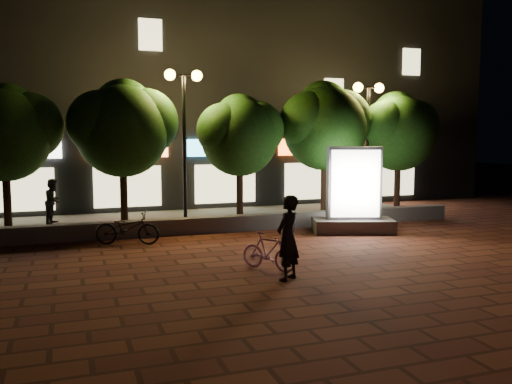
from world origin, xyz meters
name	(u,v)px	position (x,y,z in m)	size (l,w,h in m)	color
ground	(285,256)	(0.00, 0.00, 0.00)	(80.00, 80.00, 0.00)	brown
retaining_wall	(238,223)	(0.00, 4.00, 0.25)	(16.00, 0.45, 0.50)	#605D59
sidewalk	(218,218)	(0.00, 6.50, 0.04)	(16.00, 5.00, 0.08)	#605D59
building_block	(181,96)	(-0.01, 12.99, 5.00)	(28.00, 8.12, 11.30)	black
tree_far_left	(6,129)	(-6.95, 5.46, 3.29)	(3.36, 2.80, 4.63)	#311D13
tree_left	(124,125)	(-3.45, 5.46, 3.44)	(3.60, 3.00, 4.89)	#311D13
tree_mid	(240,132)	(0.55, 5.46, 3.22)	(3.24, 2.70, 4.50)	#311D13
tree_right	(325,123)	(3.86, 5.46, 3.57)	(3.72, 3.10, 5.07)	#311D13
tree_far_right	(399,129)	(7.05, 5.46, 3.37)	(3.48, 2.90, 4.76)	#311D13
street_lamp_left	(184,107)	(-1.50, 5.20, 4.03)	(1.26, 0.36, 5.18)	black
street_lamp_right	(368,114)	(5.50, 5.20, 3.89)	(1.26, 0.36, 4.98)	black
ad_kiosk	(353,198)	(3.43, 2.55, 1.11)	(2.81, 2.01, 2.75)	#605D59
scooter_pink	(269,251)	(-0.91, -1.21, 0.44)	(0.41, 1.46, 0.88)	#C87FB6
rider	(288,238)	(-0.82, -2.13, 0.92)	(0.67, 0.44, 1.84)	black
scooter_parked	(127,228)	(-3.67, 2.86, 0.48)	(0.64, 1.83, 0.96)	black
pedestrian	(54,201)	(-5.71, 7.08, 0.85)	(0.75, 0.58, 1.54)	black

